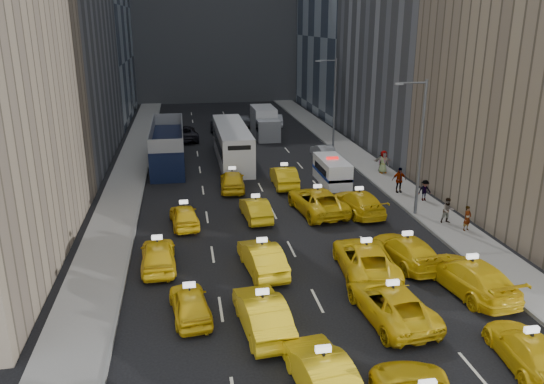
{
  "coord_description": "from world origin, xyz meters",
  "views": [
    {
      "loc": [
        -5.76,
        -19.3,
        12.43
      ],
      "look_at": [
        -0.35,
        12.54,
        2.0
      ],
      "focal_mm": 35.0,
      "sensor_mm": 36.0,
      "label": 1
    }
  ],
  "objects": [
    {
      "name": "misc_car_1",
      "position": [
        -5.68,
        38.52,
        0.8
      ],
      "size": [
        3.15,
        5.96,
        1.6
      ],
      "primitive_type": "imported",
      "rotation": [
        0.0,
        0.0,
        3.23
      ],
      "color": "black",
      "rests_on": "ground"
    },
    {
      "name": "curb_west",
      "position": [
        -9.05,
        25.0,
        0.09
      ],
      "size": [
        0.15,
        90.0,
        0.18
      ],
      "primitive_type": "cube",
      "color": "slate",
      "rests_on": "ground"
    },
    {
      "name": "taxi_17",
      "position": [
        1.88,
        19.96,
        0.8
      ],
      "size": [
        1.8,
        4.87,
        1.59
      ],
      "primitive_type": "imported",
      "rotation": [
        0.0,
        0.0,
        3.12
      ],
      "color": "yellow",
      "rests_on": "ground"
    },
    {
      "name": "taxi_15",
      "position": [
        5.68,
        13.09,
        0.77
      ],
      "size": [
        2.69,
        5.52,
        1.55
      ],
      "primitive_type": "imported",
      "rotation": [
        0.0,
        0.0,
        3.24
      ],
      "color": "yellow",
      "rests_on": "ground"
    },
    {
      "name": "taxi_8",
      "position": [
        -7.4,
        6.79,
        0.76
      ],
      "size": [
        1.96,
        4.52,
        1.52
      ],
      "primitive_type": "imported",
      "rotation": [
        0.0,
        0.0,
        3.18
      ],
      "color": "yellow",
      "rests_on": "ground"
    },
    {
      "name": "misc_car_3",
      "position": [
        -1.65,
        43.08,
        0.78
      ],
      "size": [
        2.09,
        4.65,
        1.55
      ],
      "primitive_type": "imported",
      "rotation": [
        0.0,
        0.0,
        3.08
      ],
      "color": "black",
      "rests_on": "ground"
    },
    {
      "name": "taxi_10",
      "position": [
        3.15,
        4.43,
        0.8
      ],
      "size": [
        3.21,
        5.98,
        1.6
      ],
      "primitive_type": "imported",
      "rotation": [
        0.0,
        0.0,
        3.04
      ],
      "color": "yellow",
      "rests_on": "ground"
    },
    {
      "name": "sidewalk_east",
      "position": [
        10.5,
        25.0,
        0.07
      ],
      "size": [
        3.0,
        90.0,
        0.15
      ],
      "primitive_type": "cube",
      "color": "gray",
      "rests_on": "ground"
    },
    {
      "name": "city_bus",
      "position": [
        -1.38,
        28.59,
        1.64
      ],
      "size": [
        2.73,
        12.84,
        3.31
      ],
      "rotation": [
        0.0,
        0.0,
        0.0
      ],
      "color": "silver",
      "rests_on": "ground"
    },
    {
      "name": "pedestrian_0",
      "position": [
        11.13,
        8.63,
        0.93
      ],
      "size": [
        0.67,
        0.56,
        1.57
      ],
      "primitive_type": "imported",
      "rotation": [
        0.0,
        0.0,
        0.37
      ],
      "color": "gray",
      "rests_on": "sidewalk_east"
    },
    {
      "name": "taxi_16",
      "position": [
        -2.24,
        19.66,
        0.77
      ],
      "size": [
        2.11,
        4.64,
        1.54
      ],
      "primitive_type": "imported",
      "rotation": [
        0.0,
        0.0,
        3.08
      ],
      "color": "yellow",
      "rests_on": "ground"
    },
    {
      "name": "taxi_5",
      "position": [
        -2.89,
        -0.01,
        0.8
      ],
      "size": [
        2.14,
        4.98,
        1.59
      ],
      "primitive_type": "imported",
      "rotation": [
        0.0,
        0.0,
        3.24
      ],
      "color": "yellow",
      "rests_on": "ground"
    },
    {
      "name": "misc_car_4",
      "position": [
        5.59,
        45.07,
        0.74
      ],
      "size": [
        2.02,
        4.64,
        1.48
      ],
      "primitive_type": "imported",
      "rotation": [
        0.0,
        0.0,
        3.04
      ],
      "color": "#B0B1B8",
      "rests_on": "ground"
    },
    {
      "name": "misc_car_2",
      "position": [
        1.73,
        45.54,
        0.69
      ],
      "size": [
        2.3,
        4.9,
        1.38
      ],
      "primitive_type": "imported",
      "rotation": [
        0.0,
        0.0,
        3.06
      ],
      "color": "slate",
      "rests_on": "ground"
    },
    {
      "name": "pedestrian_2",
      "position": [
        11.05,
        14.41,
        0.91
      ],
      "size": [
        1.0,
        0.45,
        1.53
      ],
      "primitive_type": "imported",
      "rotation": [
        0.0,
        0.0,
        0.04
      ],
      "color": "gray",
      "rests_on": "sidewalk_east"
    },
    {
      "name": "ground",
      "position": [
        0.0,
        0.0,
        0.0
      ],
      "size": [
        160.0,
        160.0,
        0.0
      ],
      "primitive_type": "plane",
      "color": "black",
      "rests_on": "ground"
    },
    {
      "name": "sidewalk_west",
      "position": [
        -10.5,
        25.0,
        0.07
      ],
      "size": [
        3.0,
        90.0,
        0.15
      ],
      "primitive_type": "cube",
      "color": "gray",
      "rests_on": "ground"
    },
    {
      "name": "taxi_14",
      "position": [
        2.95,
        13.65,
        0.83
      ],
      "size": [
        3.48,
        6.28,
        1.66
      ],
      "primitive_type": "imported",
      "rotation": [
        0.0,
        0.0,
        3.27
      ],
      "color": "yellow",
      "rests_on": "ground"
    },
    {
      "name": "double_decker",
      "position": [
        -7.2,
        28.37,
        1.78
      ],
      "size": [
        4.06,
        12.54,
        3.58
      ],
      "rotation": [
        0.0,
        0.0,
        0.1
      ],
      "color": "black",
      "rests_on": "ground"
    },
    {
      "name": "curb_east",
      "position": [
        9.05,
        25.0,
        0.09
      ],
      "size": [
        0.15,
        90.0,
        0.18
      ],
      "primitive_type": "cube",
      "color": "slate",
      "rests_on": "ground"
    },
    {
      "name": "misc_car_0",
      "position": [
        7.2,
        28.06,
        0.67
      ],
      "size": [
        1.67,
        4.16,
        1.35
      ],
      "primitive_type": "imported",
      "rotation": [
        0.0,
        0.0,
        3.2
      ],
      "color": "#989B9F",
      "rests_on": "ground"
    },
    {
      "name": "pedestrian_5",
      "position": [
        10.98,
        22.62,
        1.0
      ],
      "size": [
        1.57,
        0.48,
        1.69
      ],
      "primitive_type": "imported",
      "rotation": [
        0.0,
        0.0,
        0.02
      ],
      "color": "gray",
      "rests_on": "sidewalk_east"
    },
    {
      "name": "taxi_3",
      "position": [
        6.59,
        -4.08,
        0.67
      ],
      "size": [
        2.34,
        4.77,
        1.33
      ],
      "primitive_type": "imported",
      "rotation": [
        0.0,
        0.0,
        3.04
      ],
      "color": "yellow",
      "rests_on": "ground"
    },
    {
      "name": "nypd_van",
      "position": [
        5.81,
        20.15,
        0.98
      ],
      "size": [
        2.4,
        5.19,
        2.16
      ],
      "rotation": [
        0.0,
        0.0,
        0.09
      ],
      "color": "white",
      "rests_on": "ground"
    },
    {
      "name": "taxi_6",
      "position": [
        2.79,
        0.01,
        0.75
      ],
      "size": [
        2.92,
        5.59,
        1.5
      ],
      "primitive_type": "imported",
      "rotation": [
        0.0,
        0.0,
        3.22
      ],
      "color": "yellow",
      "rests_on": "ground"
    },
    {
      "name": "pedestrian_3",
      "position": [
        9.99,
        16.57,
        1.11
      ],
      "size": [
        1.13,
        0.53,
        1.91
      ],
      "primitive_type": "imported",
      "rotation": [
        0.0,
        0.0,
        0.02
      ],
      "color": "gray",
      "rests_on": "sidewalk_east"
    },
    {
      "name": "streetlight_near",
      "position": [
        9.18,
        12.0,
        4.92
      ],
      "size": [
        2.15,
        0.22,
        9.0
      ],
      "color": "#595B60",
      "rests_on": "ground"
    },
    {
      "name": "taxi_9",
      "position": [
        -2.07,
        5.47,
        0.77
      ],
      "size": [
        2.2,
        4.86,
        1.55
      ],
      "primitive_type": "imported",
      "rotation": [
        0.0,
        0.0,
        3.26
      ],
      "color": "yellow",
      "rests_on": "ground"
    },
    {
      "name": "taxi_11",
      "position": [
        5.69,
        5.16,
        0.75
      ],
      "size": [
        2.73,
        5.39,
        1.5
      ],
      "primitive_type": "imported",
      "rotation": [
        0.0,
        0.0,
        3.27
      ],
      "color": "yellow",
      "rests_on": "ground"
    },
    {
      "name": "taxi_12",
      "position": [
        -5.97,
        12.64,
        0.7
      ],
      "size": [
        2.07,
        4.25,
        1.4
      ],
      "primitive_type": "imported",
      "rotation": [
        0.0,
        0.0,
        3.25
      ],
      "color": "yellow",
      "rests_on": "ground"
    },
    {
      "name": "pedestrian_4",
      "position": [
        10.79,
        21.87,
        1.11
      ],
      "size": [
        1.0,
        0.63,
        1.93
      ],
      "primitive_type": "imported",
      "rotation": [
        0.0,
        0.0,
        0.13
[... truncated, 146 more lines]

